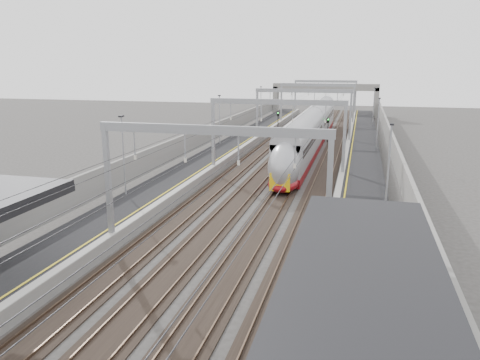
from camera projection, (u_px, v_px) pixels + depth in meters
The scene contains 11 objects.
platform_left at pixel (207, 163), 49.95m from camera, with size 4.00×120.00×1.00m, color black.
platform_right at pixel (361, 171), 46.06m from camera, with size 4.00×120.00×1.00m, color black.
tracks at pixel (281, 171), 48.11m from camera, with size 11.40×140.00×0.20m.
overhead_line at pixel (292, 106), 52.87m from camera, with size 13.00×140.00×6.60m.
overbridge at pixel (325, 91), 98.56m from camera, with size 22.00×2.20×6.90m.
wall_left at pixel (179, 152), 50.46m from camera, with size 0.30×120.00×3.20m, color slate.
wall_right at pixel (396, 162), 45.02m from camera, with size 0.30×120.00×3.20m, color slate.
train at pixel (310, 134), 59.80m from camera, with size 2.71×49.36×4.28m.
signal_green at pixel (278, 118), 74.83m from camera, with size 0.32×0.32×3.48m.
signal_red_near at pixel (328, 125), 66.14m from camera, with size 0.32×0.32×3.48m.
signal_red_far at pixel (346, 118), 74.40m from camera, with size 0.32×0.32×3.48m.
Camera 1 is at (7.65, -1.49, 10.70)m, focal length 35.00 mm.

